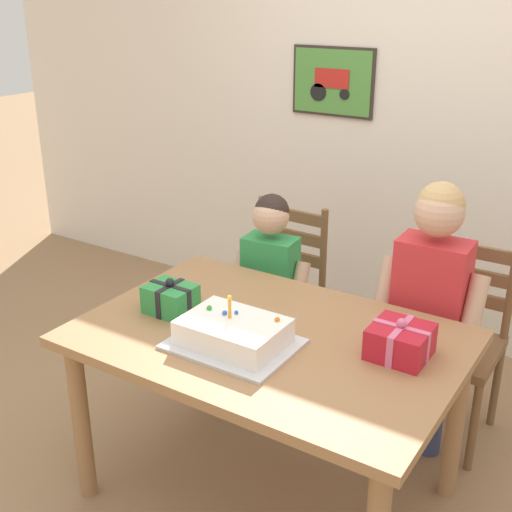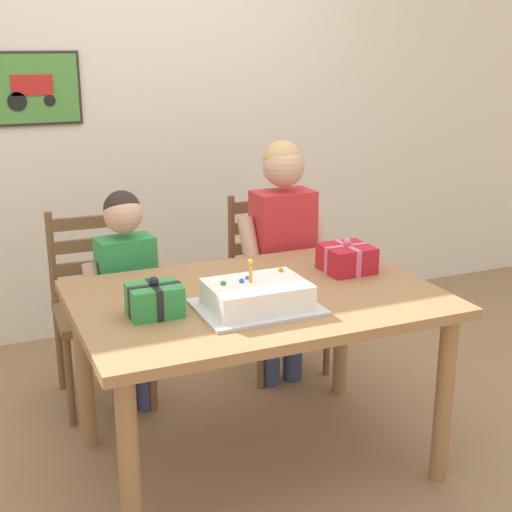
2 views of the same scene
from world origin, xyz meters
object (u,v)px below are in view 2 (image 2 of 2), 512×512
object	(u,v)px
child_younger	(127,282)
dining_table	(257,317)
birthday_cake	(257,296)
child_older	(283,241)
gift_box_red_large	(155,300)
chair_left	(100,307)
chair_right	(276,282)
gift_box_beside_cake	(347,258)

from	to	relation	value
child_younger	dining_table	bearing A→B (deg)	-58.88
birthday_cake	child_older	xyz separation A→B (m)	(0.47, 0.76, -0.04)
gift_box_red_large	child_older	bearing A→B (deg)	38.99
gift_box_red_large	chair_left	size ratio (longest dim) A/B	0.21
dining_table	chair_right	distance (m)	0.97
gift_box_beside_cake	chair_left	distance (m)	1.22
dining_table	gift_box_red_large	bearing A→B (deg)	-172.75
gift_box_red_large	child_older	size ratio (longest dim) A/B	0.15
birthday_cake	gift_box_red_large	size ratio (longest dim) A/B	2.28
birthday_cake	chair_right	bearing A→B (deg)	61.44
dining_table	chair_right	world-z (taller)	chair_right
birthday_cake	child_younger	distance (m)	0.83
chair_right	child_younger	size ratio (longest dim) A/B	0.86
dining_table	chair_right	size ratio (longest dim) A/B	1.53
gift_box_red_large	chair_left	world-z (taller)	chair_left
dining_table	child_younger	size ratio (longest dim) A/B	1.32
birthday_cake	child_older	size ratio (longest dim) A/B	0.35
gift_box_red_large	chair_left	bearing A→B (deg)	92.56
chair_left	child_younger	xyz separation A→B (m)	(0.09, -0.21, 0.18)
gift_box_red_large	chair_right	world-z (taller)	chair_right
chair_right	child_younger	distance (m)	0.88
gift_box_red_large	child_younger	world-z (taller)	child_younger
dining_table	chair_left	size ratio (longest dim) A/B	1.53
chair_right	child_older	xyz separation A→B (m)	(-0.06, -0.21, 0.29)
dining_table	child_older	world-z (taller)	child_older
gift_box_beside_cake	chair_left	size ratio (longest dim) A/B	0.22
chair_left	gift_box_beside_cake	bearing A→B (deg)	-37.52
gift_box_red_large	chair_right	distance (m)	1.29
child_older	gift_box_beside_cake	bearing A→B (deg)	-83.01
chair_right	child_younger	xyz separation A→B (m)	(-0.84, -0.21, 0.18)
chair_left	child_older	bearing A→B (deg)	-13.59
chair_left	child_younger	world-z (taller)	child_younger
dining_table	child_older	xyz separation A→B (m)	(0.40, 0.62, 0.11)
birthday_cake	chair_left	bearing A→B (deg)	112.48
gift_box_red_large	chair_left	distance (m)	0.94
birthday_cake	chair_right	world-z (taller)	birthday_cake
gift_box_red_large	child_older	world-z (taller)	child_older
dining_table	gift_box_red_large	xyz separation A→B (m)	(-0.42, -0.05, 0.15)
gift_box_beside_cake	child_younger	size ratio (longest dim) A/B	0.19
dining_table	chair_left	distance (m)	0.96
chair_left	chair_right	distance (m)	0.93
chair_right	child_older	world-z (taller)	child_older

